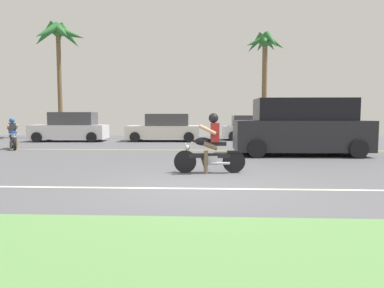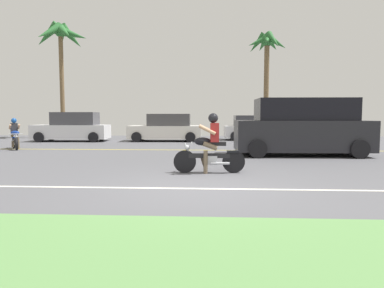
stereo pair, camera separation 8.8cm
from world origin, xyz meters
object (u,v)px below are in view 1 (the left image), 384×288
(parked_car_0, at_px, (71,128))
(palm_tree_1, at_px, (265,51))
(suv_nearby, at_px, (301,128))
(parked_car_2, at_px, (254,128))
(motorcyclist, at_px, (210,148))
(palm_tree_0, at_px, (59,39))
(motorcyclist_distant, at_px, (13,136))
(parked_car_1, at_px, (165,128))

(parked_car_0, bearing_deg, palm_tree_1, 13.87)
(suv_nearby, relative_size, parked_car_2, 1.27)
(motorcyclist, distance_m, palm_tree_0, 17.89)
(suv_nearby, relative_size, parked_car_0, 1.18)
(suv_nearby, distance_m, motorcyclist_distant, 12.02)
(parked_car_0, xyz_separation_m, motorcyclist_distant, (-0.66, -4.69, -0.19))
(parked_car_2, xyz_separation_m, palm_tree_1, (0.74, 1.19, 4.81))
(motorcyclist, bearing_deg, suv_nearby, 50.81)
(parked_car_1, relative_size, palm_tree_1, 0.62)
(motorcyclist, bearing_deg, parked_car_1, 103.02)
(motorcyclist, relative_size, parked_car_1, 0.44)
(parked_car_1, xyz_separation_m, motorcyclist_distant, (-5.99, -5.11, -0.16))
(parked_car_1, xyz_separation_m, parked_car_2, (5.24, 1.18, -0.04))
(palm_tree_1, bearing_deg, motorcyclist, -104.55)
(parked_car_1, bearing_deg, palm_tree_1, 21.65)
(motorcyclist_distant, bearing_deg, parked_car_1, 40.46)
(palm_tree_1, bearing_deg, parked_car_0, -166.13)
(motorcyclist, bearing_deg, parked_car_0, 126.76)
(parked_car_2, height_order, palm_tree_1, palm_tree_1)
(parked_car_2, distance_m, palm_tree_1, 5.01)
(motorcyclist_distant, bearing_deg, suv_nearby, -8.11)
(parked_car_1, distance_m, palm_tree_1, 8.01)
(parked_car_0, height_order, palm_tree_1, palm_tree_1)
(parked_car_0, bearing_deg, suv_nearby, -29.63)
(parked_car_1, bearing_deg, motorcyclist, -76.98)
(parked_car_2, xyz_separation_m, motorcyclist_distant, (-11.23, -6.29, -0.12))
(palm_tree_1, height_order, motorcyclist_distant, palm_tree_1)
(motorcyclist, distance_m, parked_car_0, 13.13)
(parked_car_2, relative_size, motorcyclist_distant, 2.91)
(motorcyclist, bearing_deg, palm_tree_1, 75.45)
(palm_tree_0, distance_m, motorcyclist_distant, 9.98)
(parked_car_1, xyz_separation_m, palm_tree_1, (5.98, 2.38, 4.77))
(parked_car_1, height_order, palm_tree_1, palm_tree_1)
(parked_car_0, bearing_deg, motorcyclist_distant, -98.03)
(suv_nearby, distance_m, parked_car_2, 8.02)
(parked_car_1, bearing_deg, parked_car_2, 12.71)
(palm_tree_0, bearing_deg, parked_car_1, -21.50)
(suv_nearby, distance_m, parked_car_1, 9.01)
(suv_nearby, bearing_deg, palm_tree_1, 89.45)
(motorcyclist, height_order, parked_car_1, parked_car_1)
(motorcyclist, xyz_separation_m, parked_car_1, (-2.53, 10.94, 0.09))
(palm_tree_0, bearing_deg, suv_nearby, -36.29)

